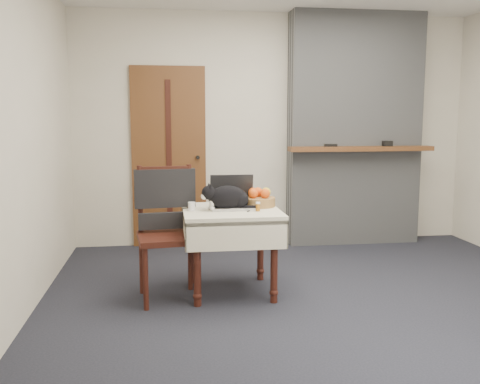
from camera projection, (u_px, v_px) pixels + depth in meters
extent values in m
plane|color=black|center=(323.00, 297.00, 4.33)|extent=(4.50, 4.50, 0.00)
cube|color=beige|center=(274.00, 130.00, 6.11)|extent=(4.50, 0.02, 2.60)
cube|color=beige|center=(23.00, 138.00, 3.83)|extent=(0.02, 4.00, 2.60)
cube|color=brown|center=(169.00, 157.00, 5.96)|extent=(0.82, 0.05, 2.00)
cube|color=#37130F|center=(169.00, 157.00, 5.93)|extent=(0.06, 0.01, 1.70)
cylinder|color=black|center=(198.00, 157.00, 5.96)|extent=(0.04, 0.06, 0.04)
cube|color=gray|center=(354.00, 130.00, 6.08)|extent=(1.50, 0.30, 2.60)
cube|color=brown|center=(361.00, 149.00, 5.88)|extent=(1.62, 0.18, 0.05)
cube|color=black|center=(331.00, 145.00, 5.82)|extent=(0.14, 0.04, 0.03)
cube|color=black|center=(387.00, 143.00, 5.91)|extent=(0.10, 0.07, 0.06)
cylinder|color=#37130F|center=(197.00, 266.00, 4.08)|extent=(0.06, 0.06, 0.64)
sphere|color=#37130F|center=(197.00, 296.00, 4.11)|extent=(0.07, 0.07, 0.07)
cylinder|color=#37130F|center=(274.00, 263.00, 4.16)|extent=(0.06, 0.06, 0.64)
sphere|color=#37130F|center=(274.00, 292.00, 4.19)|extent=(0.07, 0.07, 0.07)
cylinder|color=#37130F|center=(193.00, 247.00, 4.66)|extent=(0.06, 0.06, 0.64)
sphere|color=#37130F|center=(193.00, 274.00, 4.70)|extent=(0.07, 0.07, 0.07)
cylinder|color=#37130F|center=(260.00, 245.00, 4.75)|extent=(0.06, 0.06, 0.64)
sphere|color=#37130F|center=(260.00, 271.00, 4.78)|extent=(0.07, 0.07, 0.07)
cube|color=beige|center=(231.00, 213.00, 4.36)|extent=(0.78, 0.78, 0.06)
cube|color=beige|center=(237.00, 236.00, 4.00)|extent=(0.78, 0.01, 0.22)
cube|color=beige|center=(226.00, 217.00, 4.76)|extent=(0.78, 0.01, 0.22)
cube|color=beige|center=(184.00, 227.00, 4.32)|extent=(0.01, 0.78, 0.22)
cube|color=beige|center=(277.00, 225.00, 4.43)|extent=(0.01, 0.78, 0.22)
cube|color=#B7B7BC|center=(233.00, 208.00, 4.37)|extent=(0.37, 0.26, 0.02)
cube|color=black|center=(233.00, 206.00, 4.37)|extent=(0.30, 0.18, 0.00)
cube|color=black|center=(232.00, 189.00, 4.50)|extent=(0.36, 0.07, 0.25)
cube|color=#ADC3FD|center=(232.00, 189.00, 4.50)|extent=(0.33, 0.06, 0.22)
ellipsoid|color=black|center=(227.00, 198.00, 4.32)|extent=(0.33, 0.21, 0.20)
ellipsoid|color=black|center=(239.00, 200.00, 4.34)|extent=(0.18, 0.19, 0.16)
sphere|color=black|center=(209.00, 193.00, 4.27)|extent=(0.13, 0.13, 0.11)
ellipsoid|color=white|center=(204.00, 196.00, 4.27)|extent=(0.06, 0.06, 0.05)
ellipsoid|color=white|center=(212.00, 203.00, 4.29)|extent=(0.05, 0.07, 0.08)
cone|color=black|center=(210.00, 186.00, 4.23)|extent=(0.04, 0.05, 0.05)
cone|color=black|center=(209.00, 185.00, 4.30)|extent=(0.04, 0.05, 0.05)
cylinder|color=black|center=(249.00, 207.00, 4.30)|extent=(0.17, 0.07, 0.03)
sphere|color=white|center=(213.00, 209.00, 4.26)|extent=(0.04, 0.04, 0.04)
sphere|color=white|center=(211.00, 207.00, 4.33)|extent=(0.04, 0.04, 0.04)
cylinder|color=white|center=(192.00, 206.00, 4.29)|extent=(0.06, 0.06, 0.07)
cylinder|color=#A35F14|center=(258.00, 207.00, 4.26)|extent=(0.03, 0.03, 0.06)
cylinder|color=white|center=(258.00, 203.00, 4.25)|extent=(0.04, 0.04, 0.01)
cylinder|color=#A57942|center=(259.00, 202.00, 4.49)|extent=(0.27, 0.27, 0.08)
sphere|color=#FD5615|center=(253.00, 194.00, 4.44)|extent=(0.08, 0.08, 0.08)
sphere|color=#FD5615|center=(265.00, 194.00, 4.44)|extent=(0.08, 0.08, 0.08)
sphere|color=#FD5615|center=(258.00, 192.00, 4.53)|extent=(0.08, 0.08, 0.08)
sphere|color=yellow|center=(266.00, 192.00, 4.52)|extent=(0.08, 0.08, 0.08)
sphere|color=#FD5615|center=(253.00, 192.00, 4.52)|extent=(0.08, 0.08, 0.08)
cube|color=black|center=(253.00, 208.00, 4.39)|extent=(0.12, 0.12, 0.01)
cube|color=#37130F|center=(169.00, 238.00, 4.21)|extent=(0.52, 0.52, 0.04)
cylinder|color=#37130F|center=(146.00, 278.00, 4.00)|extent=(0.04, 0.04, 0.50)
cylinder|color=#37130F|center=(199.00, 274.00, 4.10)|extent=(0.04, 0.04, 0.50)
cylinder|color=#37130F|center=(142.00, 264.00, 4.39)|extent=(0.04, 0.04, 0.50)
cylinder|color=#37130F|center=(190.00, 260.00, 4.49)|extent=(0.04, 0.04, 0.50)
cylinder|color=#37130F|center=(140.00, 200.00, 4.31)|extent=(0.04, 0.04, 0.56)
cylinder|color=#37130F|center=(189.00, 198.00, 4.41)|extent=(0.04, 0.04, 0.56)
cube|color=#37130F|center=(165.00, 185.00, 4.35)|extent=(0.40, 0.08, 0.31)
cube|color=black|center=(165.00, 188.00, 4.34)|extent=(0.50, 0.12, 0.31)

